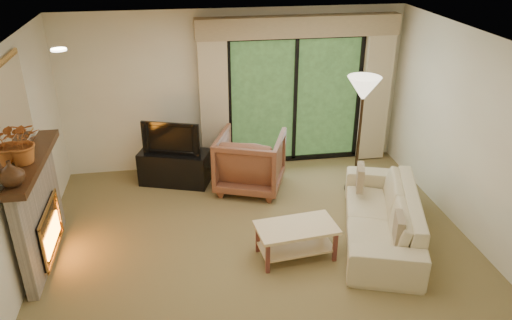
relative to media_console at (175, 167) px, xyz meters
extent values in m
plane|color=olive|center=(1.03, -1.95, -0.27)|extent=(5.50, 5.50, 0.00)
plane|color=white|center=(1.03, -1.95, 2.33)|extent=(5.50, 5.50, 0.00)
plane|color=#EEE2C5|center=(1.03, 0.55, 1.03)|extent=(5.00, 0.00, 5.00)
plane|color=#EEE2C5|center=(1.03, -4.45, 1.03)|extent=(5.00, 0.00, 5.00)
plane|color=#EEE2C5|center=(-1.72, -1.95, 1.03)|extent=(0.00, 5.00, 5.00)
plane|color=#EEE2C5|center=(3.78, -1.95, 1.03)|extent=(0.00, 5.00, 5.00)
cube|color=#CAB790|center=(0.68, 0.39, 0.93)|extent=(0.45, 0.18, 2.35)
cube|color=#CAB790|center=(3.38, 0.39, 0.93)|extent=(0.45, 0.18, 2.35)
cube|color=tan|center=(2.03, 0.41, 2.05)|extent=(3.20, 0.24, 0.32)
cube|color=black|center=(0.00, 0.00, 0.00)|extent=(1.17, 0.80, 0.54)
imported|color=black|center=(0.00, 0.00, 0.53)|extent=(0.89, 0.40, 0.52)
imported|color=brown|center=(1.15, -0.36, 0.18)|extent=(1.25, 1.27, 0.90)
imported|color=beige|center=(2.64, -1.96, 0.06)|extent=(1.54, 2.43, 0.66)
cube|color=brown|center=(2.56, -2.61, 0.28)|extent=(0.19, 0.36, 0.34)
cube|color=brown|center=(2.56, -1.31, 0.28)|extent=(0.20, 0.36, 0.35)
imported|color=#3B2212|center=(-1.58, -2.39, 1.24)|extent=(0.34, 0.34, 0.27)
imported|color=#B76025|center=(-1.58, -1.86, 1.35)|extent=(0.45, 0.39, 0.50)
camera|label=1|loc=(0.14, -7.16, 3.53)|focal=35.00mm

